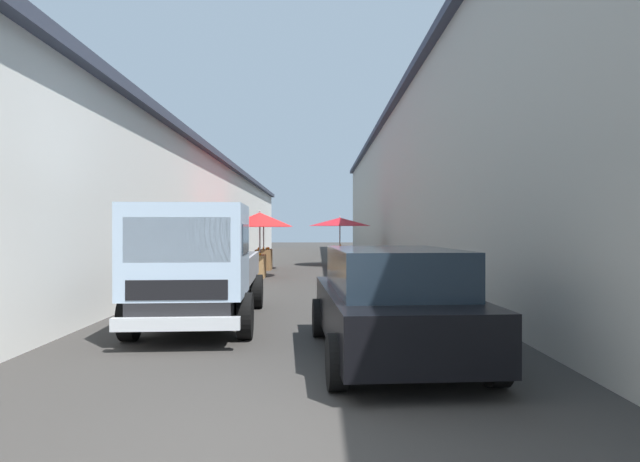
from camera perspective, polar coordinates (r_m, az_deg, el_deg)
name	(u,v)px	position (r m, az deg, el deg)	size (l,w,h in m)	color
ground	(304,279)	(17.35, -1.83, -5.38)	(90.00, 90.00, 0.00)	#33302D
building_left_whitewash	(122,212)	(20.92, -21.39, 2.02)	(49.80, 7.50, 4.69)	silver
building_right_concrete	(488,185)	(20.66, 18.41, 4.96)	(49.80, 7.50, 6.79)	#A39E93
fruit_stall_far_right	(264,230)	(21.14, -6.37, 0.08)	(2.33, 2.33, 2.21)	#9E9EA3
fruit_stall_near_right	(259,227)	(17.71, -6.90, 0.40)	(2.31, 2.31, 2.35)	#9E9EA3
fruit_stall_mid_lane	(340,227)	(23.40, 2.30, 0.47)	(2.87, 2.87, 2.29)	#9E9EA3
hatchback_car	(391,302)	(6.82, 8.02, -7.93)	(4.01, 2.13, 1.45)	black
delivery_truck	(196,269)	(8.71, -13.80, -4.15)	(5.01, 2.19, 2.08)	black
vendor_by_crates	(217,254)	(15.01, -11.48, -2.60)	(0.66, 0.22, 1.66)	#232328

